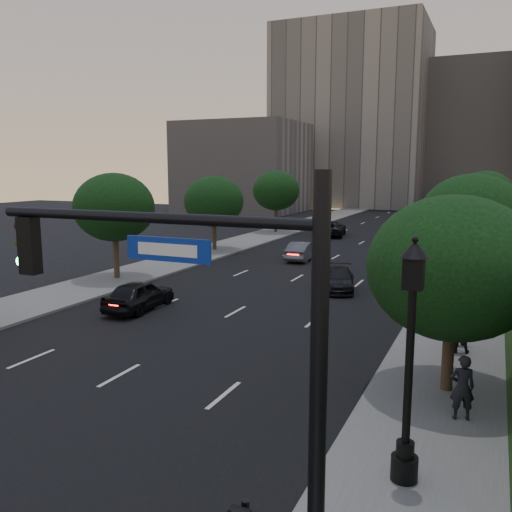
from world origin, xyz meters
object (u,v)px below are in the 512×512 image
at_px(sedan_near_right, 338,279).
at_px(sedan_near_left, 139,295).
at_px(sedan_far_right, 430,252).
at_px(sedan_far_left, 332,229).
at_px(street_lamp, 409,373).
at_px(pedestrian_c, 462,325).
at_px(pedestrian_a, 462,387).
at_px(pedestrian_b, 458,328).
at_px(traffic_signal_mast, 244,406).
at_px(sedan_mid_left, 302,251).

bearing_deg(sedan_near_right, sedan_near_left, -148.45).
bearing_deg(sedan_far_right, sedan_near_left, -134.61).
height_order(sedan_far_left, sedan_far_right, sedan_far_left).
relative_size(sedan_near_left, sedan_far_right, 1.19).
bearing_deg(street_lamp, pedestrian_c, 86.82).
relative_size(sedan_near_left, sedan_near_right, 1.02).
height_order(sedan_far_left, pedestrian_c, pedestrian_c).
bearing_deg(pedestrian_a, sedan_far_right, -99.59).
relative_size(sedan_near_right, pedestrian_c, 2.69).
xyz_separation_m(sedan_far_left, sedan_near_right, (7.34, -24.10, -0.14)).
bearing_deg(sedan_near_left, sedan_far_left, -93.42).
relative_size(sedan_far_right, pedestrian_c, 2.29).
distance_m(street_lamp, pedestrian_b, 9.60).
bearing_deg(sedan_near_right, pedestrian_c, -63.62).
distance_m(sedan_far_right, pedestrian_a, 27.77).
distance_m(street_lamp, sedan_far_left, 44.81).
height_order(traffic_signal_mast, sedan_mid_left, traffic_signal_mast).
height_order(pedestrian_a, pedestrian_c, pedestrian_a).
bearing_deg(pedestrian_a, sedan_near_left, -40.37).
xyz_separation_m(sedan_far_right, pedestrian_a, (3.84, -27.50, 0.43)).
relative_size(street_lamp, sedan_mid_left, 1.28).
xyz_separation_m(sedan_far_left, pedestrian_a, (14.89, -38.90, 0.29)).
bearing_deg(sedan_far_left, sedan_near_right, 97.74).
xyz_separation_m(sedan_mid_left, sedan_near_right, (5.25, -8.88, -0.08)).
distance_m(sedan_far_right, pedestrian_b, 21.95).
bearing_deg(sedan_near_left, sedan_far_right, -121.35).
xyz_separation_m(sedan_mid_left, sedan_far_left, (-2.09, 15.22, 0.06)).
bearing_deg(pedestrian_b, pedestrian_c, -111.87).
bearing_deg(sedan_near_right, street_lamp, -85.22).
bearing_deg(sedan_near_right, pedestrian_a, -77.84).
height_order(traffic_signal_mast, sedan_far_left, traffic_signal_mast).
distance_m(traffic_signal_mast, street_lamp, 5.29).
height_order(traffic_signal_mast, pedestrian_b, traffic_signal_mast).
height_order(traffic_signal_mast, pedestrian_c, traffic_signal_mast).
bearing_deg(sedan_near_left, sedan_mid_left, -101.18).
xyz_separation_m(sedan_far_right, pedestrian_b, (3.36, -21.68, 0.46)).
xyz_separation_m(traffic_signal_mast, pedestrian_b, (2.09, 14.40, -2.58)).
relative_size(street_lamp, pedestrian_c, 3.44).
bearing_deg(street_lamp, sedan_near_left, 144.98).
xyz_separation_m(sedan_near_left, sedan_mid_left, (2.64, 17.18, -0.04)).
bearing_deg(pedestrian_a, street_lamp, 57.65).
xyz_separation_m(street_lamp, sedan_near_left, (-14.48, 10.15, -1.87)).
relative_size(street_lamp, sedan_near_left, 1.26).
distance_m(sedan_near_left, sedan_far_right, 23.99).
distance_m(street_lamp, sedan_mid_left, 29.84).
bearing_deg(sedan_near_left, sedan_near_right, -136.01).
bearing_deg(sedan_mid_left, sedan_far_left, -84.15).
bearing_deg(sedan_far_right, pedestrian_b, -96.89).
height_order(pedestrian_b, pedestrian_c, pedestrian_b).
height_order(street_lamp, pedestrian_b, street_lamp).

